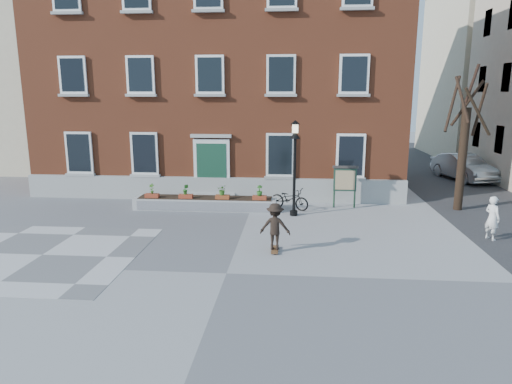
# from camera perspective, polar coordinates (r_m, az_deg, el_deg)

# --- Properties ---
(ground) EXTENTS (100.00, 100.00, 0.00)m
(ground) POSITION_cam_1_polar(r_m,az_deg,el_deg) (13.10, -3.71, -10.12)
(ground) COLOR gray
(ground) RESTS_ON ground
(checker_patch) EXTENTS (6.00, 6.00, 0.01)m
(checker_patch) POSITION_cam_1_polar(r_m,az_deg,el_deg) (15.96, -25.15, -7.12)
(checker_patch) COLOR slate
(checker_patch) RESTS_ON ground
(distant_building) EXTENTS (10.00, 12.00, 13.00)m
(distant_building) POSITION_cam_1_polar(r_m,az_deg,el_deg) (37.66, -27.77, 13.20)
(distant_building) COLOR beige
(distant_building) RESTS_ON ground
(bicycle) EXTENTS (1.90, 1.38, 0.95)m
(bicycle) POSITION_cam_1_polar(r_m,az_deg,el_deg) (19.95, 4.23, -0.83)
(bicycle) COLOR black
(bicycle) RESTS_ON ground
(parked_car) EXTENTS (2.67, 4.86, 1.52)m
(parked_car) POSITION_cam_1_polar(r_m,az_deg,el_deg) (29.26, 24.48, 2.85)
(parked_car) COLOR #A9ABAD
(parked_car) RESTS_ON ground
(bystander) EXTENTS (0.59, 0.67, 1.54)m
(bystander) POSITION_cam_1_polar(r_m,az_deg,el_deg) (17.72, 27.43, -2.90)
(bystander) COLOR white
(bystander) RESTS_ON ground
(brick_building) EXTENTS (18.40, 10.85, 12.60)m
(brick_building) POSITION_cam_1_polar(r_m,az_deg,el_deg) (26.27, -3.73, 15.11)
(brick_building) COLOR brown
(brick_building) RESTS_ON ground
(planter_assembly) EXTENTS (6.20, 1.12, 1.15)m
(planter_assembly) POSITION_cam_1_polar(r_m,az_deg,el_deg) (20.08, -6.32, -1.29)
(planter_assembly) COLOR #B3B3AF
(planter_assembly) RESTS_ON ground
(bare_tree) EXTENTS (1.83, 1.83, 6.16)m
(bare_tree) POSITION_cam_1_polar(r_m,az_deg,el_deg) (21.34, 24.52, 5.26)
(bare_tree) COLOR black
(bare_tree) RESTS_ON ground
(lamp_post) EXTENTS (0.40, 0.40, 3.93)m
(lamp_post) POSITION_cam_1_polar(r_m,az_deg,el_deg) (18.57, 4.86, 4.65)
(lamp_post) COLOR black
(lamp_post) RESTS_ON ground
(notice_board) EXTENTS (1.10, 0.16, 1.87)m
(notice_board) POSITION_cam_1_polar(r_m,az_deg,el_deg) (20.42, 11.07, 1.53)
(notice_board) COLOR #1B3622
(notice_board) RESTS_ON ground
(skateboarder) EXTENTS (1.02, 0.78, 1.59)m
(skateboarder) POSITION_cam_1_polar(r_m,az_deg,el_deg) (14.56, 2.40, -4.34)
(skateboarder) COLOR brown
(skateboarder) RESTS_ON ground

